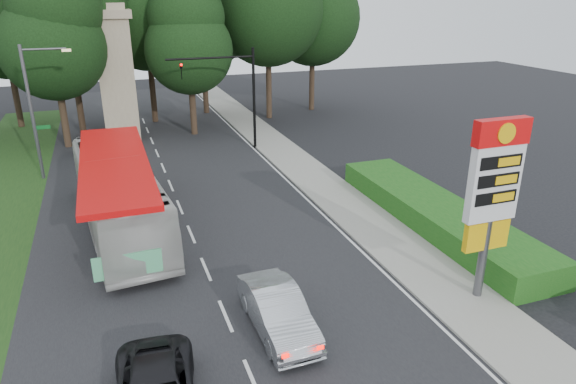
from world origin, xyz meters
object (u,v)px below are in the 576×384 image
object	(u,v)px
traffic_signal_mast	(236,85)
gas_station_pylon	(494,187)
streetlight_signs	(35,107)
monument	(116,73)
transit_bus	(118,195)
sedan_silver	(278,311)

from	to	relation	value
traffic_signal_mast	gas_station_pylon	bearing A→B (deg)	-80.91
streetlight_signs	monument	world-z (taller)	monument
transit_bus	sedan_silver	size ratio (longest dim) A/B	2.77
gas_station_pylon	streetlight_signs	xyz separation A→B (m)	(-16.19, 20.01, -0.01)
streetlight_signs	monument	bearing A→B (deg)	58.03
traffic_signal_mast	monument	world-z (taller)	monument
streetlight_signs	sedan_silver	distance (m)	21.47
gas_station_pylon	sedan_silver	xyz separation A→B (m)	(-7.70, 0.64, -3.70)
gas_station_pylon	monument	size ratio (longest dim) A/B	0.68
traffic_signal_mast	streetlight_signs	bearing A→B (deg)	-171.08
gas_station_pylon	transit_bus	distance (m)	16.53
monument	transit_bus	world-z (taller)	monument
monument	transit_bus	distance (m)	17.56
gas_station_pylon	traffic_signal_mast	size ratio (longest dim) A/B	0.95
sedan_silver	monument	bearing A→B (deg)	96.13
streetlight_signs	sedan_silver	world-z (taller)	streetlight_signs
sedan_silver	traffic_signal_mast	bearing A→B (deg)	77.76
transit_bus	sedan_silver	distance (m)	11.17
streetlight_signs	sedan_silver	size ratio (longest dim) A/B	1.76
gas_station_pylon	transit_bus	world-z (taller)	gas_station_pylon
gas_station_pylon	sedan_silver	size ratio (longest dim) A/B	1.51
monument	sedan_silver	xyz separation A→B (m)	(3.50, -27.36, -4.36)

